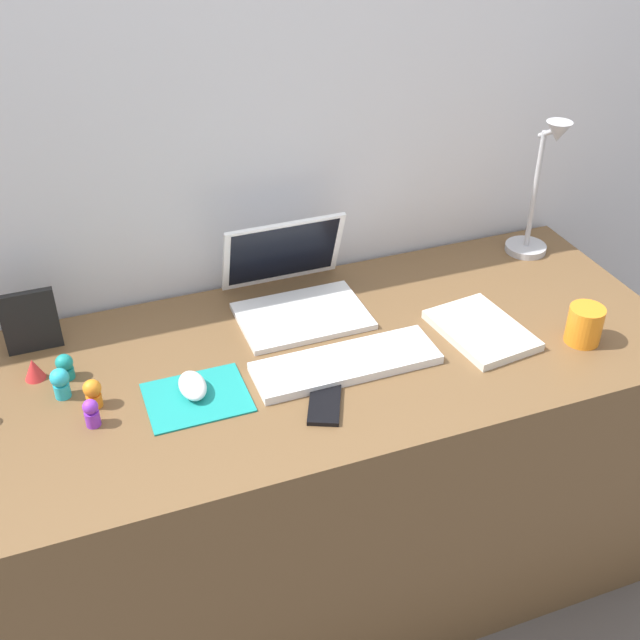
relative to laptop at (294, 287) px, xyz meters
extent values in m
plane|color=#59514C|center=(-0.02, -0.21, -0.79)|extent=(6.00, 6.00, 0.00)
cube|color=silver|center=(-0.02, 0.18, -0.04)|extent=(2.87, 0.05, 1.50)
cube|color=brown|center=(-0.02, -0.21, -0.42)|extent=(1.67, 0.69, 0.74)
cube|color=white|center=(0.00, -0.06, -0.05)|extent=(0.30, 0.21, 0.01)
cube|color=white|center=(0.00, 0.08, 0.06)|extent=(0.30, 0.08, 0.19)
cube|color=black|center=(0.00, 0.07, 0.06)|extent=(0.27, 0.06, 0.17)
cube|color=white|center=(0.03, -0.27, -0.04)|extent=(0.41, 0.13, 0.02)
cube|color=teal|center=(-0.30, -0.26, -0.05)|extent=(0.21, 0.17, 0.00)
ellipsoid|color=white|center=(-0.31, -0.25, -0.03)|extent=(0.06, 0.10, 0.03)
cube|color=black|center=(-0.06, -0.38, -0.05)|extent=(0.11, 0.14, 0.01)
cylinder|color=#B7B7BC|center=(0.68, 0.03, -0.04)|extent=(0.11, 0.11, 0.02)
cylinder|color=#B7B7BC|center=(0.68, 0.03, 0.13)|extent=(0.01, 0.01, 0.32)
cylinder|color=#B7B7BC|center=(0.68, 0.01, 0.30)|extent=(0.01, 0.09, 0.06)
cone|color=#B7B7BC|center=(0.68, -0.02, 0.30)|extent=(0.06, 0.06, 0.05)
cube|color=silver|center=(0.37, -0.27, -0.04)|extent=(0.20, 0.26, 0.02)
cube|color=black|center=(-0.60, 0.03, 0.02)|extent=(0.12, 0.02, 0.15)
cylinder|color=orange|center=(0.57, -0.37, -0.01)|extent=(0.08, 0.08, 0.09)
cylinder|color=teal|center=(-0.55, -0.10, -0.04)|extent=(0.03, 0.03, 0.02)
sphere|color=teal|center=(-0.55, -0.10, -0.01)|extent=(0.04, 0.04, 0.04)
cone|color=red|center=(-0.61, -0.08, -0.03)|extent=(0.04, 0.04, 0.05)
cylinder|color=orange|center=(-0.50, -0.21, -0.04)|extent=(0.03, 0.03, 0.03)
sphere|color=orange|center=(-0.50, -0.21, -0.01)|extent=(0.04, 0.04, 0.04)
cylinder|color=#28B7CC|center=(-0.56, -0.16, -0.04)|extent=(0.03, 0.03, 0.03)
sphere|color=#28B7CC|center=(-0.56, -0.16, 0.00)|extent=(0.04, 0.04, 0.04)
cylinder|color=purple|center=(-0.52, -0.27, -0.04)|extent=(0.03, 0.03, 0.03)
sphere|color=purple|center=(-0.52, -0.27, -0.01)|extent=(0.03, 0.03, 0.03)
camera|label=1|loc=(-0.52, -1.55, 1.01)|focal=44.82mm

